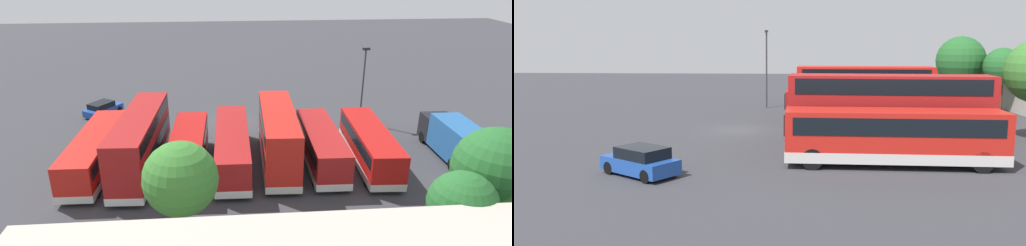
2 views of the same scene
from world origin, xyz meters
TOP-DOWN VIEW (x-y plane):
  - ground_plane at (0.00, 0.00)m, footprint 140.00×140.00m
  - bus_single_deck_near_end at (-10.93, 9.95)m, footprint 3.15×10.66m
  - bus_single_deck_second at (-7.01, 9.78)m, footprint 2.79×10.21m
  - bus_double_decker_third at (-3.56, 9.59)m, footprint 3.05×10.77m
  - bus_single_deck_fourth at (0.07, 9.32)m, footprint 2.81×11.83m
  - bus_single_deck_fifth at (3.51, 9.94)m, footprint 2.85×10.40m
  - bus_double_decker_sixth at (7.11, 9.70)m, footprint 3.16×11.85m
  - bus_single_deck_seventh at (10.67, 9.38)m, footprint 2.83×11.36m
  - box_truck_blue at (-18.19, 9.34)m, footprint 2.67×7.55m
  - car_hatchback_silver at (13.31, -3.21)m, footprint 3.68×4.28m
  - lamp_post_tall at (-12.96, 1.20)m, footprint 0.70×0.30m
  - tree_leftmost at (-10.98, 23.06)m, footprint 3.40×3.40m
  - tree_midright at (-14.39, 20.34)m, footprint 4.79×4.79m
  - tree_rightmost at (-15.10, 20.63)m, footprint 4.83×4.83m

SIDE VIEW (x-z plane):
  - ground_plane at x=0.00m, z-range 0.00..0.00m
  - car_hatchback_silver at x=13.31m, z-range -0.02..1.41m
  - bus_single_deck_second at x=-7.01m, z-range 0.14..3.09m
  - bus_single_deck_fifth at x=3.51m, z-range 0.14..3.09m
  - bus_single_deck_near_end at x=-10.93m, z-range 0.15..3.10m
  - bus_single_deck_seventh at x=10.67m, z-range 0.15..3.10m
  - bus_single_deck_fourth at x=0.07m, z-range 0.15..3.10m
  - box_truck_blue at x=-18.19m, z-range 0.11..3.31m
  - bus_double_decker_third at x=-3.56m, z-range 0.17..4.72m
  - bus_double_decker_sixth at x=7.11m, z-range 0.17..4.72m
  - tree_rightmost at x=-15.10m, z-range 0.78..7.19m
  - tree_leftmost at x=-10.98m, z-range 1.26..7.24m
  - lamp_post_tall at x=-12.96m, z-range 0.67..8.30m
  - tree_midright at x=-14.39m, z-range 1.12..8.19m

